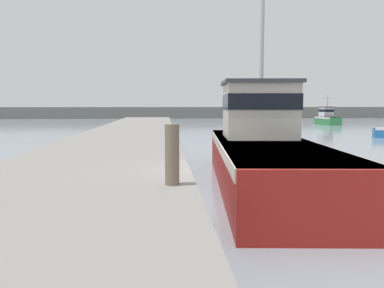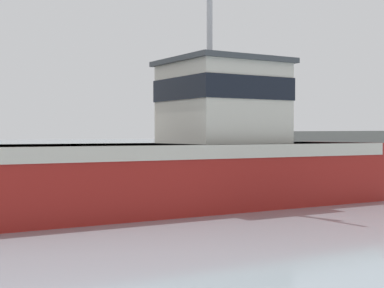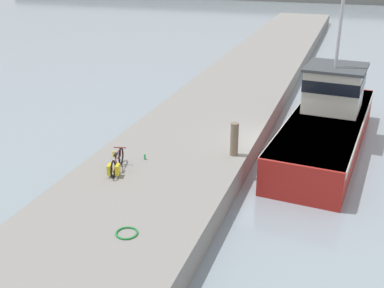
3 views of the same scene
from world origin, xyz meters
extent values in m
plane|color=#84939E|center=(0.00, 0.00, 0.00)|extent=(320.00, 320.00, 0.00)
cube|color=gray|center=(-3.63, 0.00, 0.48)|extent=(5.60, 80.00, 0.96)
cube|color=slate|center=(30.00, 62.93, 1.07)|extent=(180.00, 5.00, 2.13)
cube|color=maroon|center=(1.74, 2.09, 0.74)|extent=(3.86, 10.80, 1.47)
cone|color=maroon|center=(2.28, 8.32, 0.74)|extent=(1.56, 2.02, 1.40)
cube|color=beige|center=(1.74, 2.09, 1.33)|extent=(3.90, 10.60, 0.29)
cube|color=beige|center=(1.85, 3.41, 2.41)|extent=(2.57, 2.62, 1.88)
cube|color=black|center=(1.85, 3.41, 2.74)|extent=(2.62, 2.67, 0.53)
cube|color=#3D4247|center=(1.85, 3.41, 3.41)|extent=(2.77, 2.83, 0.12)
cube|color=#337F47|center=(19.92, 37.88, 0.50)|extent=(1.95, 4.27, 1.00)
cone|color=#337F47|center=(19.75, 40.33, 0.50)|extent=(1.00, 0.81, 0.95)
cube|color=white|center=(19.92, 37.88, 0.90)|extent=(1.97, 4.19, 0.20)
cube|color=white|center=(19.88, 38.40, 1.62)|extent=(1.43, 1.66, 1.24)
cube|color=black|center=(19.88, 38.40, 1.83)|extent=(1.46, 1.69, 0.35)
cube|color=#3D4247|center=(19.88, 38.40, 2.29)|extent=(1.55, 1.79, 0.12)
cylinder|color=#B2B2B7|center=(19.90, 38.16, 3.12)|extent=(0.14, 0.14, 1.52)
cylinder|color=#B2B2B7|center=(19.90, 38.16, 3.50)|extent=(1.50, 0.20, 0.10)
cylinder|color=#756651|center=(-1.34, -1.87, 1.60)|extent=(0.30, 0.30, 1.28)
camera|label=1|loc=(-1.51, -9.66, 2.66)|focal=35.00mm
camera|label=2|loc=(12.81, -5.49, 1.70)|focal=55.00mm
camera|label=3|loc=(2.60, -18.24, 8.39)|focal=45.00mm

